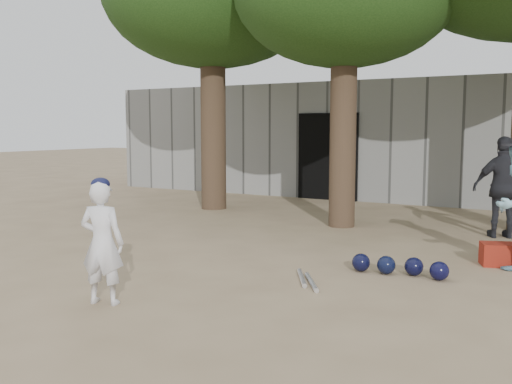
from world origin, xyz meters
The scene contains 7 objects.
ground centered at (0.00, 0.00, 0.00)m, with size 70.00×70.00×0.00m, color #937C5E.
boy_player centered at (0.20, -1.47, 0.64)m, with size 0.47×0.31×1.28m, color silver.
spectator_dark centered at (3.33, 4.48, 0.84)m, with size 0.99×0.41×1.69m, color #222227.
red_bag centered at (3.53, 2.34, 0.15)m, with size 0.42×0.32×0.30m, color maroon.
back_building centered at (0.00, 10.33, 1.50)m, with size 16.00×5.24×3.00m.
helmet_row centered at (2.54, 1.19, 0.12)m, with size 1.19×0.35×0.23m.
bat_pile centered at (1.68, 0.33, 0.03)m, with size 0.61×0.76×0.06m.
Camera 1 is at (4.43, -5.68, 1.81)m, focal length 40.00 mm.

